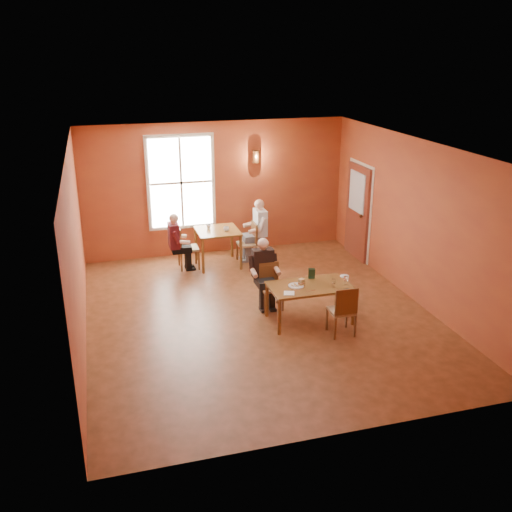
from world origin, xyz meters
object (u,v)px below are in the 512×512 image
object	(u,v)px
main_table	(310,303)
diner_white	(248,233)
chair_diner_maroon	(188,247)
diner_maroon	(187,241)
diner_main	(272,277)
chair_diner_white	(247,243)
chair_diner_main	(271,287)
second_table	(218,247)
chair_empty	(342,310)

from	to	relation	value
main_table	diner_white	world-z (taller)	diner_white
chair_diner_maroon	diner_maroon	xyz separation A→B (m)	(-0.03, 0.00, 0.14)
diner_main	chair_diner_white	distance (m)	2.48
diner_main	diner_maroon	size ratio (longest dim) A/B	1.02
chair_diner_maroon	diner_main	bearing A→B (deg)	24.25
chair_diner_main	second_table	bearing A→B (deg)	-79.28
chair_empty	diner_white	world-z (taller)	diner_white
chair_empty	second_table	xyz separation A→B (m)	(-1.29, 3.69, -0.04)
chair_diner_main	diner_white	bearing A→B (deg)	-95.11
main_table	chair_diner_white	xyz separation A→B (m)	(-0.31, 3.09, 0.11)
chair_diner_maroon	diner_maroon	distance (m)	0.15
diner_main	diner_maroon	xyz separation A→B (m)	(-1.14, 2.47, -0.01)
chair_empty	diner_white	size ratio (longest dim) A/B	0.66
chair_diner_main	diner_maroon	world-z (taller)	diner_maroon
chair_diner_main	diner_white	xyz separation A→B (m)	(0.22, 2.44, 0.25)
main_table	chair_empty	size ratio (longest dim) A/B	1.61
chair_diner_white	chair_diner_maroon	world-z (taller)	chair_diner_maroon
diner_main	main_table	bearing A→B (deg)	128.88
second_table	chair_diner_maroon	xyz separation A→B (m)	(-0.65, 0.00, 0.07)
diner_main	diner_white	world-z (taller)	diner_white
second_table	chair_diner_main	bearing A→B (deg)	-79.28
chair_empty	chair_diner_maroon	distance (m)	4.17
diner_white	main_table	bearing A→B (deg)	-174.79
main_table	chair_diner_white	distance (m)	3.11
chair_empty	chair_diner_white	distance (m)	3.74
main_table	chair_diner_white	world-z (taller)	chair_diner_white
diner_main	chair_diner_maroon	distance (m)	2.71
main_table	diner_maroon	size ratio (longest dim) A/B	1.16
chair_diner_main	diner_maroon	bearing A→B (deg)	-64.91
chair_diner_main	diner_white	size ratio (longest dim) A/B	0.63
main_table	diner_white	xyz separation A→B (m)	(-0.28, 3.09, 0.34)
diner_main	second_table	world-z (taller)	diner_main
diner_white	chair_diner_main	bearing A→B (deg)	174.89
chair_diner_main	diner_main	distance (m)	0.20
diner_white	chair_diner_maroon	distance (m)	1.35
main_table	diner_maroon	xyz separation A→B (m)	(-1.64, 3.09, 0.28)
chair_diner_main	diner_maroon	xyz separation A→B (m)	(-1.14, 2.44, 0.19)
chair_diner_white	chair_diner_main	bearing A→B (deg)	175.59
chair_diner_white	diner_maroon	size ratio (longest dim) A/B	0.73
chair_diner_main	chair_empty	distance (m)	1.50
diner_white	chair_diner_maroon	bearing A→B (deg)	90.00
chair_empty	chair_diner_maroon	world-z (taller)	chair_diner_maroon
chair_empty	diner_main	bearing A→B (deg)	125.00
chair_diner_main	second_table	distance (m)	2.48
chair_diner_main	second_table	size ratio (longest dim) A/B	0.93
diner_main	chair_empty	xyz separation A→B (m)	(0.83, -1.22, -0.18)
diner_white	diner_maroon	distance (m)	1.36
chair_diner_white	chair_diner_maroon	xyz separation A→B (m)	(-1.30, 0.00, 0.02)
chair_diner_maroon	diner_white	bearing A→B (deg)	90.00
chair_empty	diner_maroon	bearing A→B (deg)	118.89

